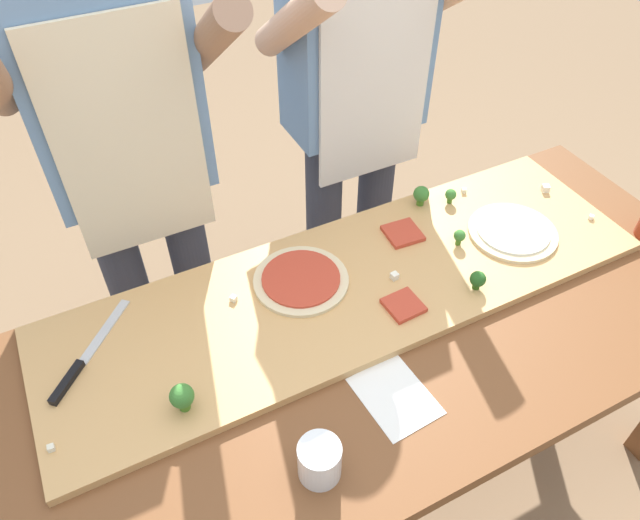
# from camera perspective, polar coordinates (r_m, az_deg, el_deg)

# --- Properties ---
(ground_plane) EXTENTS (8.00, 8.00, 0.00)m
(ground_plane) POSITION_cam_1_polar(r_m,az_deg,el_deg) (2.07, 4.03, -20.09)
(ground_plane) COLOR #896B4C
(prep_table) EXTENTS (1.90, 0.80, 0.76)m
(prep_table) POSITION_cam_1_polar(r_m,az_deg,el_deg) (1.50, 5.31, -9.06)
(prep_table) COLOR brown
(prep_table) RESTS_ON ground
(cutting_board) EXTENTS (1.54, 0.46, 0.02)m
(cutting_board) POSITION_cam_1_polar(r_m,az_deg,el_deg) (1.50, 2.93, -2.55)
(cutting_board) COLOR tan
(cutting_board) RESTS_ON prep_table
(chefs_knife) EXTENTS (0.22, 0.23, 0.02)m
(chefs_knife) POSITION_cam_1_polar(r_m,az_deg,el_deg) (1.43, -22.04, -9.20)
(chefs_knife) COLOR #B7BABF
(chefs_knife) RESTS_ON cutting_board
(pizza_whole_tomato_red) EXTENTS (0.24, 0.24, 0.02)m
(pizza_whole_tomato_red) POSITION_cam_1_polar(r_m,az_deg,el_deg) (1.49, -1.84, -1.90)
(pizza_whole_tomato_red) COLOR beige
(pizza_whole_tomato_red) RESTS_ON cutting_board
(pizza_whole_white_garlic) EXTENTS (0.24, 0.24, 0.02)m
(pizza_whole_white_garlic) POSITION_cam_1_polar(r_m,az_deg,el_deg) (1.70, 18.07, 2.63)
(pizza_whole_white_garlic) COLOR beige
(pizza_whole_white_garlic) RESTS_ON cutting_board
(pizza_slice_near_right) EXTENTS (0.09, 0.09, 0.01)m
(pizza_slice_near_right) POSITION_cam_1_polar(r_m,az_deg,el_deg) (1.45, 8.04, -4.34)
(pizza_slice_near_right) COLOR #BC3D28
(pizza_slice_near_right) RESTS_ON cutting_board
(pizza_slice_far_right) EXTENTS (0.10, 0.10, 0.01)m
(pizza_slice_far_right) POSITION_cam_1_polar(r_m,az_deg,el_deg) (1.63, 7.98, 2.58)
(pizza_slice_far_right) COLOR #BC3D28
(pizza_slice_far_right) RESTS_ON cutting_board
(broccoli_floret_front_right) EXTENTS (0.05, 0.05, 0.07)m
(broccoli_floret_front_right) POSITION_cam_1_polar(r_m,az_deg,el_deg) (1.27, -13.15, -12.70)
(broccoli_floret_front_right) COLOR #3F7220
(broccoli_floret_front_right) RESTS_ON cutting_board
(broccoli_floret_front_left) EXTENTS (0.04, 0.04, 0.05)m
(broccoli_floret_front_left) POSITION_cam_1_polar(r_m,az_deg,el_deg) (1.51, 14.95, -1.83)
(broccoli_floret_front_left) COLOR #2C5915
(broccoli_floret_front_left) RESTS_ON cutting_board
(broccoli_floret_center_right) EXTENTS (0.05, 0.05, 0.06)m
(broccoli_floret_center_right) POSITION_cam_1_polar(r_m,az_deg,el_deg) (1.72, 9.72, 6.23)
(broccoli_floret_center_right) COLOR #3F7220
(broccoli_floret_center_right) RESTS_ON cutting_board
(broccoli_floret_back_right) EXTENTS (0.03, 0.03, 0.05)m
(broccoli_floret_back_right) POSITION_cam_1_polar(r_m,az_deg,el_deg) (1.61, 13.29, 2.25)
(broccoli_floret_back_right) COLOR #3F7220
(broccoli_floret_back_right) RESTS_ON cutting_board
(broccoli_floret_center_left) EXTENTS (0.03, 0.03, 0.04)m
(broccoli_floret_center_left) POSITION_cam_1_polar(r_m,az_deg,el_deg) (1.75, 12.47, 6.13)
(broccoli_floret_center_left) COLOR #3F7220
(broccoli_floret_center_left) RESTS_ON cutting_board
(cheese_crumble_a) EXTENTS (0.02, 0.02, 0.01)m
(cheese_crumble_a) POSITION_cam_1_polar(r_m,az_deg,el_deg) (1.81, 13.69, 6.52)
(cheese_crumble_a) COLOR silver
(cheese_crumble_a) RESTS_ON cutting_board
(cheese_crumble_b) EXTENTS (0.01, 0.01, 0.01)m
(cheese_crumble_b) POSITION_cam_1_polar(r_m,az_deg,el_deg) (1.33, -24.48, -16.15)
(cheese_crumble_b) COLOR silver
(cheese_crumble_b) RESTS_ON cutting_board
(cheese_crumble_c) EXTENTS (0.02, 0.02, 0.01)m
(cheese_crumble_c) POSITION_cam_1_polar(r_m,az_deg,el_deg) (1.83, 24.66, 3.78)
(cheese_crumble_c) COLOR white
(cheese_crumble_c) RESTS_ON cutting_board
(cheese_crumble_d) EXTENTS (0.03, 0.03, 0.02)m
(cheese_crumble_d) POSITION_cam_1_polar(r_m,az_deg,el_deg) (1.88, 20.89, 6.46)
(cheese_crumble_d) COLOR silver
(cheese_crumble_d) RESTS_ON cutting_board
(cheese_crumble_e) EXTENTS (0.02, 0.02, 0.02)m
(cheese_crumble_e) POSITION_cam_1_polar(r_m,az_deg,el_deg) (1.51, 7.18, -1.54)
(cheese_crumble_e) COLOR white
(cheese_crumble_e) RESTS_ON cutting_board
(cheese_crumble_f) EXTENTS (0.02, 0.02, 0.01)m
(cheese_crumble_f) POSITION_cam_1_polar(r_m,az_deg,el_deg) (1.46, -8.34, -3.68)
(cheese_crumble_f) COLOR silver
(cheese_crumble_f) RESTS_ON cutting_board
(flour_cup) EXTENTS (0.09, 0.09, 0.09)m
(flour_cup) POSITION_cam_1_polar(r_m,az_deg,el_deg) (1.20, -0.05, -18.87)
(flour_cup) COLOR white
(flour_cup) RESTS_ON prep_table
(recipe_note) EXTENTS (0.15, 0.19, 0.00)m
(recipe_note) POSITION_cam_1_polar(r_m,az_deg,el_deg) (1.32, 7.21, -12.86)
(recipe_note) COLOR white
(recipe_note) RESTS_ON prep_table
(cook_left) EXTENTS (0.54, 0.39, 1.67)m
(cook_left) POSITION_cam_1_polar(r_m,az_deg,el_deg) (1.61, -17.94, 9.59)
(cook_left) COLOR #333847
(cook_left) RESTS_ON ground
(cook_right) EXTENTS (0.54, 0.39, 1.67)m
(cook_right) POSITION_cam_1_polar(r_m,az_deg,el_deg) (1.80, 3.51, 15.55)
(cook_right) COLOR #333847
(cook_right) RESTS_ON ground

